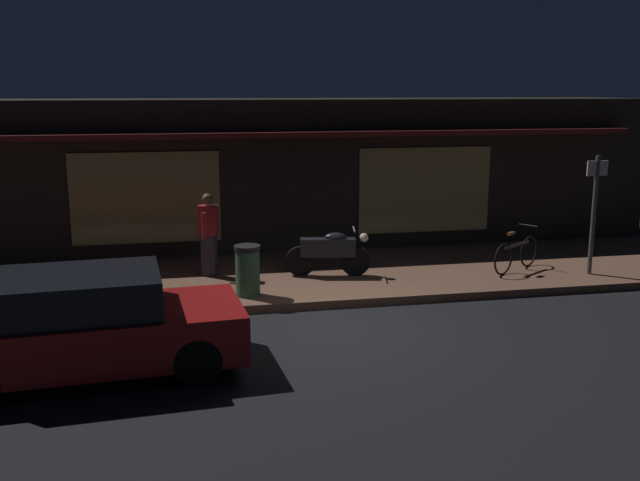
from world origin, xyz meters
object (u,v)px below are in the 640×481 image
Objects in this scene: trash_bin at (248,270)px; parked_car_near at (86,325)px; person_photographer at (209,233)px; bicycle_parked at (516,254)px; motorcycle at (330,251)px; sign_post at (594,208)px.

parked_car_near is at bearing -131.03° from trash_bin.
trash_bin is (0.61, -1.55, -0.41)m from person_photographer.
bicycle_parked is 6.30m from person_photographer.
person_photographer reaches higher than parked_car_near.
parked_car_near is (-1.87, -4.40, -0.32)m from person_photographer.
trash_bin is (-1.75, -1.09, -0.03)m from motorcycle.
person_photographer is at bearing 169.61° from sign_post.
person_photographer is 7.71m from sign_post.
motorcycle is 0.40× the size of parked_car_near.
trash_bin is at bearing -172.99° from bicycle_parked.
sign_post is (7.57, -1.39, 0.48)m from person_photographer.
motorcycle is 0.71× the size of sign_post.
trash_bin is (-5.60, -0.69, 0.11)m from bicycle_parked.
trash_bin is 3.77m from parked_car_near.
bicycle_parked is 5.65m from trash_bin.
parked_car_near is at bearing -162.30° from sign_post.
person_photographer is at bearing 67.01° from parked_car_near.
sign_post is at bearing 1.36° from trash_bin.
person_photographer is 0.70× the size of sign_post.
person_photographer is 0.40× the size of parked_car_near.
parked_car_near reaches higher than trash_bin.
person_photographer reaches higher than bicycle_parked.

